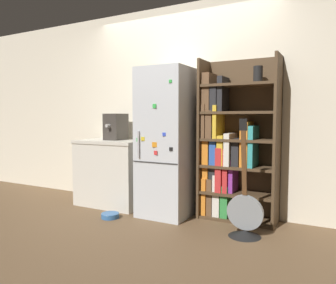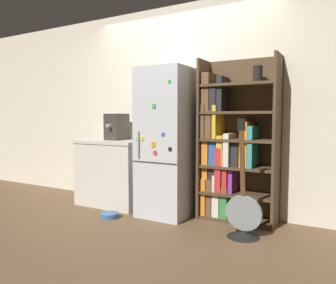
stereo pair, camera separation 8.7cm
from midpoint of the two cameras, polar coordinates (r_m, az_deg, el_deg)
ground_plane at (r=4.01m, az=0.01°, el=-12.74°), size 16.00×16.00×0.00m
wall_back at (r=4.25m, az=3.18°, el=5.99°), size 8.00×0.05×2.60m
refrigerator at (r=3.94m, az=0.80°, el=-0.06°), size 0.59×0.70×1.75m
bookshelf at (r=3.83m, az=11.40°, el=-1.15°), size 0.87×0.37×1.84m
kitchen_counter at (r=4.49m, az=-8.71°, el=-5.19°), size 0.92×0.63×0.87m
espresso_machine at (r=4.47m, az=-8.38°, el=2.64°), size 0.22×0.34×0.35m
guitar at (r=3.38m, az=13.72°, el=-13.10°), size 0.36×0.32×1.16m
pet_bowl at (r=3.99m, az=-9.44°, el=-12.41°), size 0.21×0.21×0.06m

